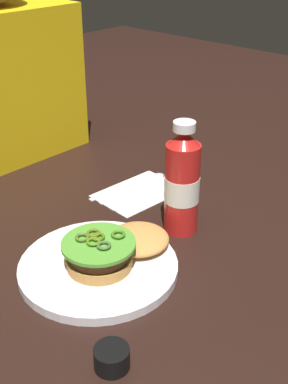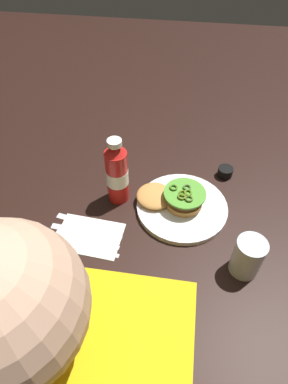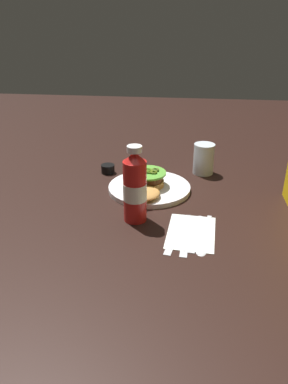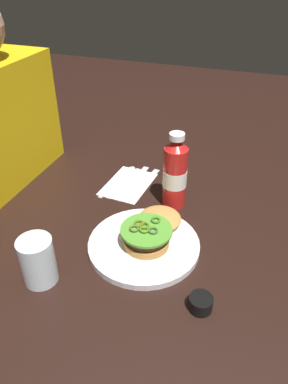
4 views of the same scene
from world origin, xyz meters
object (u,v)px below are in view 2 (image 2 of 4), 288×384
Objects in this scene: butter_knife at (81,230)px; burger_sandwich at (173,197)px; diner_person at (51,372)px; water_glass at (248,257)px; fork_utensil at (81,237)px; dinner_plate at (182,207)px; steak_knife at (85,222)px; condiment_cup at (225,172)px; spoon_utensil at (74,243)px; ketchup_bottle at (117,174)px; napkin at (89,236)px.

burger_sandwich is at bearing -151.24° from butter_knife.
butter_knife is at bearing -75.79° from diner_person.
fork_utensil is (0.42, -0.03, -0.05)m from water_glass.
butter_knife is 0.02m from fork_utensil.
dinner_plate is at bearing -108.00° from diner_person.
steak_knife is at bearing -94.63° from butter_knife.
fork_utensil is at bearing 38.36° from condiment_cup.
condiment_cup is 0.09× the size of diner_person.
butter_knife is at bearing -6.91° from water_glass.
butter_knife is 0.05m from spoon_utensil.
steak_knife is (0.07, 0.11, -0.09)m from ketchup_bottle.
fork_utensil and spoon_utensil have the same top height.
water_glass is (-0.35, 0.19, -0.04)m from ketchup_bottle.
condiment_cup is at bearing -155.47° from ketchup_bottle.
dinner_plate is 1.33× the size of spoon_utensil.
condiment_cup is 0.49m from fork_utensil.
water_glass is 0.41m from napkin.
napkin is at bearing 29.23° from dinner_plate.
steak_knife is (0.39, 0.26, -0.01)m from condiment_cup.
ketchup_bottle is at bearing 24.53° from condiment_cup.
napkin is 0.86× the size of butter_knife.
dinner_plate is at bearing -160.41° from steak_knife.
napkin is at bearing 38.95° from condiment_cup.
dinner_plate is at bearing -148.65° from spoon_utensil.
diner_person is at bearing 66.55° from condiment_cup.
water_glass is 2.26× the size of condiment_cup.
steak_knife is 0.03m from butter_knife.
steak_knife is 1.09× the size of fork_utensil.
dinner_plate reaches higher than fork_utensil.
steak_knife is (0.26, 0.09, -0.00)m from dinner_plate.
water_glass is (-0.19, 0.18, 0.02)m from burger_sandwich.
condiment_cup is (-0.32, -0.14, -0.08)m from ketchup_bottle.
water_glass reaches higher than fork_utensil.
condiment_cup is at bearing -146.73° from steak_knife.
water_glass is 0.58× the size of fork_utensil.
condiment_cup reaches higher than napkin.
diner_person is at bearing 72.00° from dinner_plate.
napkin is 0.03m from butter_knife.
condiment_cup is 0.24× the size of spoon_utensil.
condiment_cup is 0.26× the size of fork_utensil.
burger_sandwich is at bearing -146.59° from fork_utensil.
ketchup_bottle reaches higher than water_glass.
dinner_plate is at bearing 174.79° from ketchup_bottle.
condiment_cup is at bearing -113.45° from diner_person.
condiment_cup is 0.47m from napkin.
burger_sandwich is 0.39× the size of diner_person.
spoon_utensil is 0.42m from diner_person.
dinner_plate is 0.51× the size of diner_person.
fork_utensil is at bearing 28.95° from dinner_plate.
dinner_plate is 1.32× the size of burger_sandwich.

